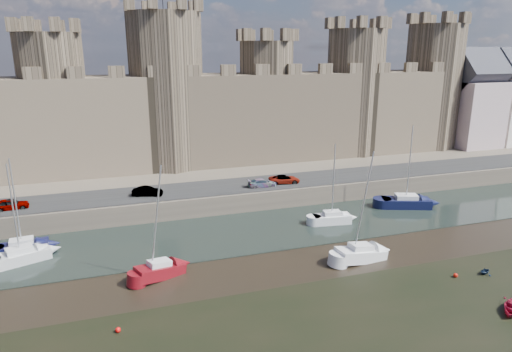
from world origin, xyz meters
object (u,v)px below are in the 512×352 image
object	(u,v)px
car_1	(147,192)
sailboat_1	(22,247)
sailboat_2	(332,218)
sailboat_0	(20,256)
sailboat_4	(160,269)
car_0	(10,204)
car_3	(284,179)
car_2	(262,183)
sailboat_3	(406,202)
sailboat_5	(360,253)

from	to	relation	value
car_1	sailboat_1	xyz separation A→B (m)	(-13.39, -7.66, -2.32)
sailboat_2	sailboat_0	bearing A→B (deg)	-172.37
sailboat_2	sailboat_4	world-z (taller)	sailboat_4
car_0	sailboat_1	bearing A→B (deg)	-170.50
car_3	sailboat_2	distance (m)	10.29
car_0	sailboat_2	xyz separation A→B (m)	(36.16, -9.60, -2.37)
car_1	car_3	xyz separation A→B (m)	(18.38, -0.09, -0.02)
car_2	sailboat_3	world-z (taller)	sailboat_3
car_2	car_3	xyz separation A→B (m)	(3.42, 0.59, 0.03)
car_1	car_3	bearing A→B (deg)	-74.80
sailboat_2	sailboat_5	distance (m)	9.95
car_0	sailboat_5	world-z (taller)	sailboat_5
car_2	sailboat_4	world-z (taller)	sailboat_4
sailboat_3	sailboat_4	xyz separation A→B (m)	(-33.22, -9.31, -0.06)
sailboat_3	sailboat_0	bearing A→B (deg)	-157.69
sailboat_0	sailboat_5	bearing A→B (deg)	-37.43
car_1	car_2	xyz separation A→B (m)	(14.96, -0.68, -0.06)
sailboat_5	sailboat_4	bearing A→B (deg)	166.43
car_1	car_2	bearing A→B (deg)	-77.12
sailboat_0	car_2	bearing A→B (deg)	-2.53
sailboat_1	sailboat_2	distance (m)	34.20
car_1	sailboat_0	xyz separation A→B (m)	(-13.24, -9.83, -2.33)
sailboat_0	sailboat_5	size ratio (longest dim) A/B	0.90
car_1	sailboat_3	xyz separation A→B (m)	(32.73, -7.66, -2.28)
sailboat_3	sailboat_5	world-z (taller)	sailboat_5
sailboat_1	sailboat_5	distance (m)	34.47
sailboat_3	car_0	bearing A→B (deg)	-169.16
sailboat_3	sailboat_2	bearing A→B (deg)	-150.13
sailboat_3	car_3	bearing A→B (deg)	171.79
sailboat_2	car_1	bearing A→B (deg)	162.27
sailboat_2	sailboat_3	distance (m)	12.19
car_3	sailboat_0	xyz separation A→B (m)	(-31.62, -9.74, -2.31)
car_1	car_0	bearing A→B (deg)	106.35
car_0	car_3	distance (m)	33.81
car_1	sailboat_3	world-z (taller)	sailboat_3
sailboat_1	car_1	bearing A→B (deg)	24.27
sailboat_3	sailboat_1	bearing A→B (deg)	-160.39
sailboat_3	sailboat_5	size ratio (longest dim) A/B	0.98
sailboat_0	sailboat_1	world-z (taller)	sailboat_1
car_0	sailboat_1	size ratio (longest dim) A/B	0.38
car_2	car_3	bearing A→B (deg)	-79.74
car_2	sailboat_1	bearing A→B (deg)	104.33
car_1	sailboat_2	size ratio (longest dim) A/B	0.38
car_0	sailboat_5	distance (m)	39.53
car_0	sailboat_3	distance (m)	48.78
sailboat_4	sailboat_5	distance (m)	19.61
sailboat_0	sailboat_2	distance (m)	33.98
sailboat_5	car_3	bearing A→B (deg)	85.83
car_0	car_2	xyz separation A→B (m)	(30.39, -0.44, -0.10)
car_1	sailboat_5	xyz separation A→B (m)	(18.94, -19.62, -2.32)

